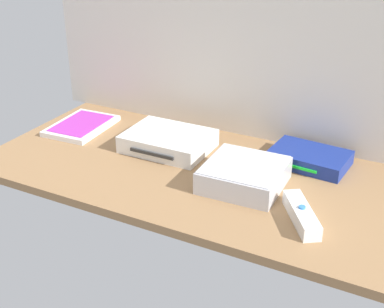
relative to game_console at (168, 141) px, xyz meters
The scene contains 7 objects.
ground_plane 13.02cm from the game_console, 33.83° to the right, with size 100.00×48.00×2.00cm, color #936D47.
back_wall 36.15cm from the game_console, 59.17° to the left, with size 110.00×1.20×64.00cm, color silver.
game_console is the anchor object (origin of this frame).
mini_computer 25.70cm from the game_console, 19.23° to the right, with size 17.61×17.61×5.30cm.
game_case 28.02cm from the game_console, behind, with size 14.67×19.75×1.56cm.
network_router 35.24cm from the game_console, 13.54° to the left, with size 18.82×13.30×3.40cm.
remote_wand 43.23cm from the game_console, 22.52° to the right, with size 11.28×14.27×3.40cm.
Camera 1 is at (51.44, -98.38, 58.61)cm, focal length 49.68 mm.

